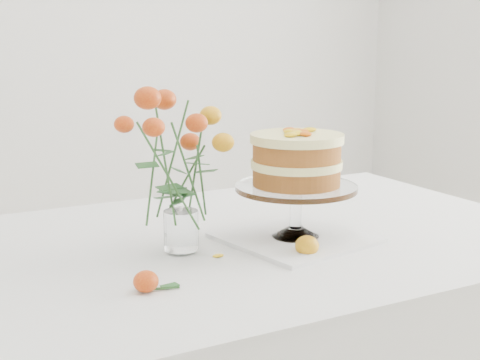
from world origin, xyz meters
The scene contains 9 objects.
table centered at (0.00, 0.00, 0.67)m, with size 1.43×0.93×0.76m.
napkin centered at (0.08, -0.08, 0.76)m, with size 0.29×0.29×0.01m, color white.
cake_stand centered at (0.08, -0.08, 0.93)m, with size 0.27×0.27×0.24m.
rose_vase centered at (-0.17, -0.04, 0.97)m, with size 0.26×0.26×0.36m.
loose_rose_near centered at (0.05, -0.18, 0.78)m, with size 0.09×0.05×0.04m.
loose_rose_far centered at (-0.32, -0.21, 0.78)m, with size 0.08×0.05×0.04m.
stray_petal_a centered at (-0.12, -0.10, 0.76)m, with size 0.03×0.02×0.00m, color yellow.
stray_petal_b centered at (-0.02, -0.14, 0.76)m, with size 0.03×0.02×0.00m, color yellow.
stray_petal_c centered at (0.02, -0.18, 0.76)m, with size 0.03×0.02×0.00m, color yellow.
Camera 1 is at (-0.70, -1.27, 1.20)m, focal length 50.00 mm.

